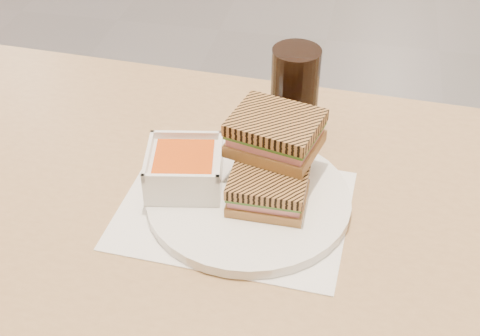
% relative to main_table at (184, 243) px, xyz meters
% --- Properties ---
extents(main_table, '(1.23, 0.76, 0.75)m').
position_rel_main_table_xyz_m(main_table, '(0.00, 0.00, 0.00)').
color(main_table, '#A88457').
rests_on(main_table, ground).
extents(tray_liner, '(0.34, 0.27, 0.00)m').
position_rel_main_table_xyz_m(tray_liner, '(0.09, -0.03, 0.11)').
color(tray_liner, white).
rests_on(tray_liner, main_table).
extents(plate, '(0.30, 0.30, 0.02)m').
position_rel_main_table_xyz_m(plate, '(0.11, -0.01, 0.12)').
color(plate, white).
rests_on(plate, tray_liner).
extents(soup_bowl, '(0.13, 0.13, 0.06)m').
position_rel_main_table_xyz_m(soup_bowl, '(0.01, -0.00, 0.16)').
color(soup_bowl, white).
rests_on(soup_bowl, plate).
extents(panini_lower, '(0.11, 0.09, 0.05)m').
position_rel_main_table_xyz_m(panini_lower, '(0.14, -0.02, 0.16)').
color(panini_lower, '#B58344').
rests_on(panini_lower, plate).
extents(panini_upper, '(0.15, 0.13, 0.06)m').
position_rel_main_table_xyz_m(panini_upper, '(0.14, 0.05, 0.21)').
color(panini_upper, '#B58344').
rests_on(panini_upper, panini_lower).
extents(cola_glass, '(0.08, 0.08, 0.17)m').
position_rel_main_table_xyz_m(cola_glass, '(0.15, 0.17, 0.20)').
color(cola_glass, black).
rests_on(cola_glass, main_table).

